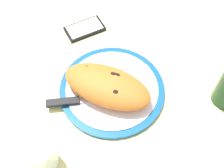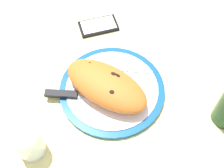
{
  "view_description": "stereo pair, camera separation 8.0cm",
  "coord_description": "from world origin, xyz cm",
  "views": [
    {
      "loc": [
        -6.76,
        42.46,
        70.88
      ],
      "look_at": [
        0.0,
        0.0,
        3.61
      ],
      "focal_mm": 47.64,
      "sensor_mm": 36.0,
      "label": 1
    },
    {
      "loc": [
        -14.48,
        40.48,
        70.88
      ],
      "look_at": [
        0.0,
        0.0,
        3.61
      ],
      "focal_mm": 47.64,
      "sensor_mm": 36.0,
      "label": 2
    }
  ],
  "objects": [
    {
      "name": "calzone",
      "position": [
        1.01,
        1.66,
        4.95
      ],
      "size": [
        26.21,
        17.42,
        6.6
      ],
      "color": "#C16023",
      "rests_on": "plate"
    },
    {
      "name": "fork",
      "position": [
        0.03,
        -6.44,
        1.81
      ],
      "size": [
        15.65,
        5.02,
        0.4
      ],
      "color": "silver",
      "rests_on": "plate"
    },
    {
      "name": "water_glass",
      "position": [
        12.88,
        22.53,
        4.09
      ],
      "size": [
        6.83,
        6.83,
        9.24
      ],
      "color": "silver",
      "rests_on": "ground_plane"
    },
    {
      "name": "knife",
      "position": [
        9.12,
        5.9,
        2.1
      ],
      "size": [
        21.59,
        7.82,
        1.2
      ],
      "color": "silver",
      "rests_on": "plate"
    },
    {
      "name": "smartphone",
      "position": [
        12.23,
        -21.26,
        0.56
      ],
      "size": [
        13.77,
        12.58,
        1.16
      ],
      "color": "black",
      "rests_on": "ground_plane"
    },
    {
      "name": "plate",
      "position": [
        0.0,
        0.0,
        0.78
      ],
      "size": [
        29.13,
        29.13,
        1.61
      ],
      "color": "navy",
      "rests_on": "ground_plane"
    },
    {
      "name": "ground_plane",
      "position": [
        0.0,
        0.0,
        -1.5
      ],
      "size": [
        150.0,
        150.0,
        3.0
      ],
      "primitive_type": "cube",
      "color": "#E5D684"
    }
  ]
}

